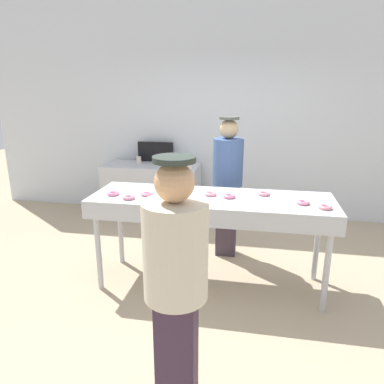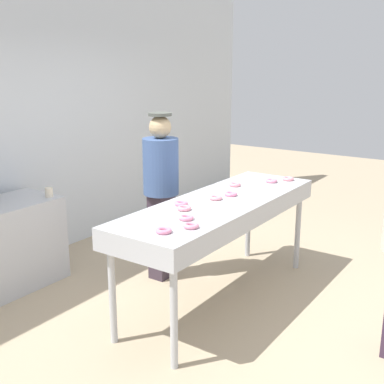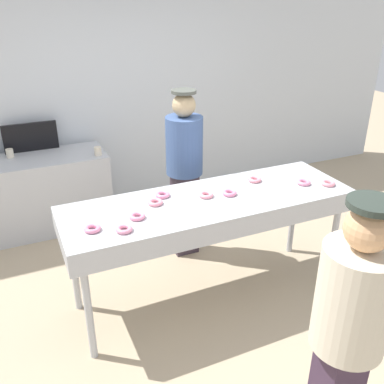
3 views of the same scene
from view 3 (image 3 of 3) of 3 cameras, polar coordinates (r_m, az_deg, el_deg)
The scene contains 19 objects.
ground_plane at distance 3.97m, azimuth 2.15°, elevation -13.46°, with size 16.00×16.00×0.00m, color tan.
back_wall at distance 5.32m, azimuth -8.95°, elevation 16.30°, with size 8.00×0.12×3.36m, color silver.
fryer_conveyor at distance 3.49m, azimuth 2.38°, elevation -2.21°, with size 2.39×0.75×0.96m.
strawberry_donut_0 at distance 3.86m, azimuth 17.71°, elevation 1.11°, with size 0.12×0.12×0.03m, color pink.
strawberry_donut_1 at distance 3.17m, azimuth -7.31°, elevation -3.24°, with size 0.12×0.12×0.03m, color pink.
strawberry_donut_2 at distance 3.80m, azimuth 8.36°, elevation 1.66°, with size 0.12×0.12×0.03m, color pink.
strawberry_donut_3 at distance 3.48m, azimuth -3.94°, elevation -0.37°, with size 0.12×0.12×0.03m, color pink.
strawberry_donut_4 at distance 3.07m, azimuth -13.13°, elevation -4.78°, with size 0.12×0.12×0.03m, color pink.
strawberry_donut_5 at distance 3.36m, azimuth -4.91°, elevation -1.38°, with size 0.12×0.12×0.03m, color pink.
strawberry_donut_6 at distance 3.82m, azimuth 14.68°, elevation 1.25°, with size 0.12×0.12×0.03m, color pink.
strawberry_donut_7 at distance 3.47m, azimuth 1.90°, elevation -0.38°, with size 0.12×0.12×0.03m, color pink.
strawberry_donut_8 at distance 3.52m, azimuth 5.06°, elevation -0.14°, with size 0.12×0.12×0.03m, color pink.
strawberry_donut_9 at distance 3.02m, azimuth -9.04°, elevation -4.92°, with size 0.12×0.12×0.03m, color pink.
worker_baker at distance 4.11m, azimuth -1.02°, elevation 3.64°, with size 0.35×0.35×1.69m.
customer_waiting at distance 2.39m, azimuth 20.18°, elevation -16.24°, with size 0.37×0.37×1.66m.
prep_counter at distance 5.06m, azimuth -19.47°, elevation -0.22°, with size 1.48×0.62×0.85m, color #B7BABF.
paper_cup_0 at distance 4.78m, azimuth -12.45°, elevation 5.35°, with size 0.08×0.08×0.09m, color beige.
paper_cup_1 at distance 5.01m, azimuth -23.12°, elevation 4.77°, with size 0.08×0.08×0.09m, color beige.
menu_display at distance 5.11m, azimuth -20.73°, elevation 6.88°, with size 0.58×0.04×0.32m, color black.
Camera 3 is at (-1.39, -2.77, 2.49)m, focal length 39.99 mm.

